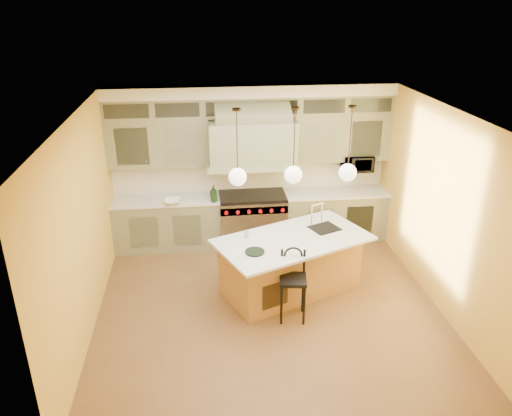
{
  "coord_description": "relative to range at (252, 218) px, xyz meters",
  "views": [
    {
      "loc": [
        -0.93,
        -6.19,
        4.3
      ],
      "look_at": [
        -0.11,
        0.7,
        1.31
      ],
      "focal_mm": 35.0,
      "sensor_mm": 36.0,
      "label": 1
    }
  ],
  "objects": [
    {
      "name": "fruit_bowl",
      "position": [
        -1.41,
        -0.22,
        0.49
      ],
      "size": [
        0.32,
        0.32,
        0.08
      ],
      "primitive_type": "imported",
      "rotation": [
        0.0,
        0.0,
        0.06
      ],
      "color": "white",
      "rests_on": "back_cabinetry"
    },
    {
      "name": "pendant_center",
      "position": [
        0.4,
        -1.71,
        1.46
      ],
      "size": [
        0.26,
        0.26,
        1.11
      ],
      "color": "#2D2319",
      "rests_on": "ceiling"
    },
    {
      "name": "microwave",
      "position": [
        1.95,
        0.11,
        0.96
      ],
      "size": [
        0.54,
        0.37,
        0.3
      ],
      "primitive_type": "imported",
      "color": "black",
      "rests_on": "back_cabinetry"
    },
    {
      "name": "wall_left",
      "position": [
        -2.5,
        -2.14,
        0.96
      ],
      "size": [
        0.0,
        5.0,
        5.0
      ],
      "primitive_type": "plane",
      "rotation": [
        1.57,
        0.0,
        1.57
      ],
      "color": "gold",
      "rests_on": "ground"
    },
    {
      "name": "wall_back",
      "position": [
        0.0,
        0.36,
        0.96
      ],
      "size": [
        5.0,
        0.0,
        5.0
      ],
      "primitive_type": "plane",
      "rotation": [
        1.57,
        0.0,
        0.0
      ],
      "color": "gold",
      "rests_on": "ground"
    },
    {
      "name": "kitchen_island",
      "position": [
        0.41,
        -1.71,
        -0.01
      ],
      "size": [
        2.56,
        2.01,
        1.35
      ],
      "rotation": [
        0.0,
        0.0,
        0.4
      ],
      "color": "#A47A3A",
      "rests_on": "floor"
    },
    {
      "name": "oil_bottle_b",
      "position": [
        -0.72,
        0.01,
        0.55
      ],
      "size": [
        0.09,
        0.09,
        0.18
      ],
      "primitive_type": "imported",
      "rotation": [
        0.0,
        0.0,
        -0.09
      ],
      "color": "black",
      "rests_on": "back_cabinetry"
    },
    {
      "name": "back_cabinetry",
      "position": [
        0.0,
        0.09,
        0.94
      ],
      "size": [
        5.0,
        0.77,
        2.9
      ],
      "color": "#797A5B",
      "rests_on": "floor"
    },
    {
      "name": "pendant_right",
      "position": [
        1.2,
        -1.71,
        1.46
      ],
      "size": [
        0.26,
        0.26,
        1.11
      ],
      "color": "#2D2319",
      "rests_on": "ceiling"
    },
    {
      "name": "wall_right",
      "position": [
        2.5,
        -2.14,
        0.96
      ],
      "size": [
        0.0,
        5.0,
        5.0
      ],
      "primitive_type": "plane",
      "rotation": [
        1.57,
        0.0,
        -1.57
      ],
      "color": "gold",
      "rests_on": "ground"
    },
    {
      "name": "cup",
      "position": [
        -0.27,
        -1.61,
        0.48
      ],
      "size": [
        0.1,
        0.1,
        0.08
      ],
      "primitive_type": "imported",
      "rotation": [
        0.0,
        0.0,
        -0.07
      ],
      "color": "beige",
      "rests_on": "kitchen_island"
    },
    {
      "name": "wall_front",
      "position": [
        0.0,
        -4.64,
        0.96
      ],
      "size": [
        5.0,
        0.0,
        5.0
      ],
      "primitive_type": "plane",
      "rotation": [
        -1.57,
        0.0,
        0.0
      ],
      "color": "gold",
      "rests_on": "ground"
    },
    {
      "name": "pendant_left",
      "position": [
        -0.4,
        -1.71,
        1.46
      ],
      "size": [
        0.26,
        0.26,
        1.11
      ],
      "color": "#2D2319",
      "rests_on": "ceiling"
    },
    {
      "name": "range",
      "position": [
        0.0,
        0.0,
        0.0
      ],
      "size": [
        1.2,
        0.74,
        0.96
      ],
      "color": "silver",
      "rests_on": "floor"
    },
    {
      "name": "ceiling",
      "position": [
        0.0,
        -2.14,
        2.41
      ],
      "size": [
        5.0,
        5.0,
        0.0
      ],
      "primitive_type": "plane",
      "rotation": [
        3.14,
        0.0,
        0.0
      ],
      "color": "white",
      "rests_on": "wall_back"
    },
    {
      "name": "floor",
      "position": [
        0.0,
        -2.14,
        -0.49
      ],
      "size": [
        5.0,
        5.0,
        0.0
      ],
      "primitive_type": "plane",
      "color": "brown",
      "rests_on": "ground"
    },
    {
      "name": "oil_bottle_a",
      "position": [
        -0.7,
        -0.22,
        0.61
      ],
      "size": [
        0.12,
        0.12,
        0.31
      ],
      "primitive_type": "imported",
      "rotation": [
        0.0,
        0.0,
        0.0
      ],
      "color": "black",
      "rests_on": "back_cabinetry"
    },
    {
      "name": "counter_stool",
      "position": [
        0.3,
        -2.42,
        0.11
      ],
      "size": [
        0.42,
        0.42,
        1.06
      ],
      "rotation": [
        0.0,
        0.0,
        -0.15
      ],
      "color": "black",
      "rests_on": "floor"
    }
  ]
}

